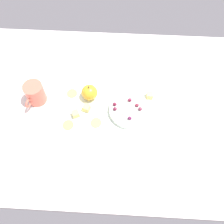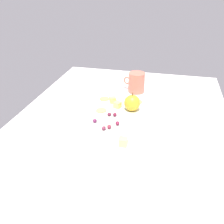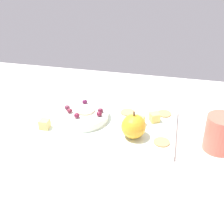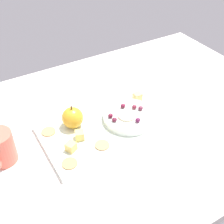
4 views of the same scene
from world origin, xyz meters
The scene contains 19 objects.
table centered at (0.00, 0.00, 1.74)cm, with size 127.66×84.08×3.47cm, color silver.
platter centered at (-4.52, -2.46, 4.23)cm, with size 39.64×24.10×1.51cm, color white.
serving_dish centered at (3.39, -2.93, 6.12)cm, with size 16.26×16.26×2.27cm, color white.
apple_whole centered at (-13.12, 3.18, 8.28)cm, with size 6.59×6.59×6.59cm, color gold.
apple_stem centered at (-13.12, 3.18, 12.18)cm, with size 0.50×0.50×1.20cm, color brown.
cheese_cube_0 centered at (-17.91, -5.96, 6.29)cm, with size 2.62×2.62×2.62cm, color #ECD26A.
cheese_cube_1 centered at (11.72, 4.41, 6.29)cm, with size 2.62×2.62×2.62cm, color #E9C773.
cheese_cube_2 centered at (-13.80, -3.02, 6.29)cm, with size 2.62×2.62×2.62cm, color #E2CA6C.
cracker_0 centered at (-9.54, -8.88, 5.18)cm, with size 4.29×4.29×0.40cm, color tan.
cracker_1 centered at (-20.44, -10.47, 5.18)cm, with size 4.29×4.29×0.40cm, color tan.
cracker_2 centered at (-20.87, 4.32, 5.18)cm, with size 4.29×4.29×0.40cm, color tan.
grape_0 centered at (3.59, -7.55, 7.99)cm, with size 1.60×1.44×1.48cm, color #5F1C44.
grape_1 centered at (3.44, 0.69, 8.00)cm, with size 1.60×1.44×1.51cm, color maroon.
grape_2 centered at (7.65, -3.15, 7.96)cm, with size 1.60×1.44×1.42cm, color maroon.
grape_3 centered at (-2.34, -3.70, 7.90)cm, with size 1.60×1.44×1.30cm, color maroon.
grape_4 centered at (6.34, -1.56, 7.93)cm, with size 1.60×1.44×1.37cm, color maroon.
grape_5 centered at (-2.51, -1.58, 7.99)cm, with size 1.60×1.44×1.49cm, color maroon.
apple_slice_0 centered at (2.30, -3.51, 7.55)cm, with size 5.77×5.77×0.60cm, color beige.
cup centered at (-35.24, 1.52, 8.28)cm, with size 7.84×10.79×9.61cm.
Camera 4 is at (-36.99, -61.43, 65.85)cm, focal length 46.92 mm.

